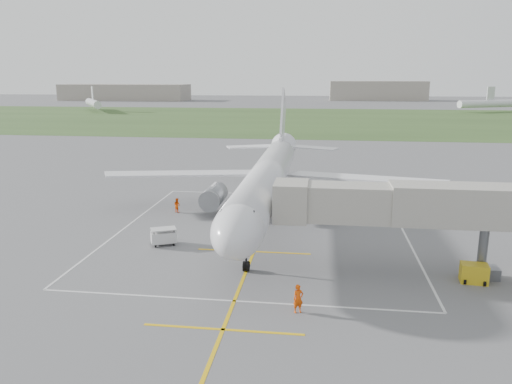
# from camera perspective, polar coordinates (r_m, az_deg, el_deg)

# --- Properties ---
(ground) EXTENTS (700.00, 700.00, 0.00)m
(ground) POSITION_cam_1_polar(r_m,az_deg,el_deg) (53.70, 1.20, -3.22)
(ground) COLOR #4F4E51
(ground) RESTS_ON ground
(grass_strip) EXTENTS (700.00, 120.00, 0.02)m
(grass_strip) POSITION_cam_1_polar(r_m,az_deg,el_deg) (181.94, 5.80, 8.29)
(grass_strip) COLOR #304C21
(grass_strip) RESTS_ON ground
(apron_markings) EXTENTS (28.20, 60.00, 0.01)m
(apron_markings) POSITION_cam_1_polar(r_m,az_deg,el_deg) (48.18, 0.43, -5.14)
(apron_markings) COLOR #E4B30D
(apron_markings) RESTS_ON ground
(airliner) EXTENTS (38.93, 46.75, 13.52)m
(airliner) POSITION_cam_1_polar(r_m,az_deg,el_deg) (53.36, 1.31, 1.54)
(airliner) COLOR silver
(airliner) RESTS_ON ground
(jet_bridge) EXTENTS (23.40, 5.00, 7.20)m
(jet_bridge) POSITION_cam_1_polar(r_m,az_deg,el_deg) (40.39, 21.73, -2.69)
(jet_bridge) COLOR gray
(jet_bridge) RESTS_ON ground
(gpu_unit) EXTENTS (2.06, 1.56, 1.45)m
(gpu_unit) POSITION_cam_1_polar(r_m,az_deg,el_deg) (41.11, 23.65, -8.52)
(gpu_unit) COLOR gold
(gpu_unit) RESTS_ON ground
(baggage_cart) EXTENTS (2.60, 2.15, 1.56)m
(baggage_cart) POSITION_cam_1_polar(r_m,az_deg,el_deg) (46.50, -10.51, -5.02)
(baggage_cart) COLOR silver
(baggage_cart) RESTS_ON ground
(ramp_worker_nose) EXTENTS (0.83, 0.71, 1.91)m
(ramp_worker_nose) POSITION_cam_1_polar(r_m,az_deg,el_deg) (33.30, 4.85, -12.06)
(ramp_worker_nose) COLOR #E34807
(ramp_worker_nose) RESTS_ON ground
(ramp_worker_wing) EXTENTS (1.00, 0.94, 1.64)m
(ramp_worker_wing) POSITION_cam_1_polar(r_m,az_deg,el_deg) (57.24, -9.01, -1.50)
(ramp_worker_wing) COLOR #F95607
(ramp_worker_wing) RESTS_ON ground
(distant_hangars) EXTENTS (345.00, 49.00, 12.00)m
(distant_hangars) POSITION_cam_1_polar(r_m,az_deg,el_deg) (317.32, 3.67, 11.29)
(distant_hangars) COLOR gray
(distant_hangars) RESTS_ON ground
(distant_aircraft) EXTENTS (196.26, 41.47, 8.85)m
(distant_aircraft) POSITION_cam_1_polar(r_m,az_deg,el_deg) (220.52, 3.86, 10.09)
(distant_aircraft) COLOR silver
(distant_aircraft) RESTS_ON ground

